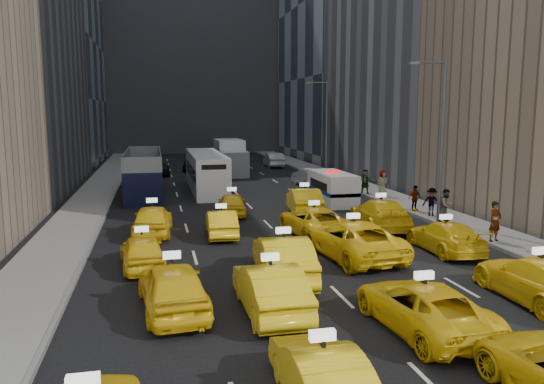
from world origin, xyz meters
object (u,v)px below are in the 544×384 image
(city_bus, at_px, (206,172))
(box_truck, at_px, (231,157))
(taxi_1, at_px, (322,376))
(nypd_van, at_px, (332,188))
(double_decker, at_px, (144,174))
(pedestrian_0, at_px, (495,221))

(city_bus, distance_m, box_truck, 11.32)
(taxi_1, bearing_deg, nypd_van, -109.12)
(double_decker, height_order, box_truck, box_truck)
(taxi_1, relative_size, box_truck, 0.54)
(taxi_1, xyz_separation_m, nypd_van, (8.52, 24.16, 0.33))
(taxi_1, distance_m, nypd_van, 25.62)
(double_decker, xyz_separation_m, city_bus, (4.75, 1.23, -0.14))
(taxi_1, relative_size, pedestrian_0, 2.20)
(double_decker, bearing_deg, box_truck, 56.30)
(box_truck, distance_m, pedestrian_0, 32.04)
(nypd_van, height_order, double_decker, double_decker)
(city_bus, bearing_deg, taxi_1, -96.30)
(box_truck, bearing_deg, pedestrian_0, -82.62)
(box_truck, relative_size, pedestrian_0, 4.07)
(city_bus, height_order, box_truck, box_truck)
(taxi_1, distance_m, city_bus, 31.81)
(taxi_1, xyz_separation_m, city_bus, (0.63, 31.79, 0.80))
(box_truck, bearing_deg, double_decker, -131.81)
(double_decker, distance_m, city_bus, 4.91)
(taxi_1, relative_size, double_decker, 0.37)
(city_bus, bearing_deg, double_decker, -170.63)
(pedestrian_0, bearing_deg, double_decker, 116.96)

